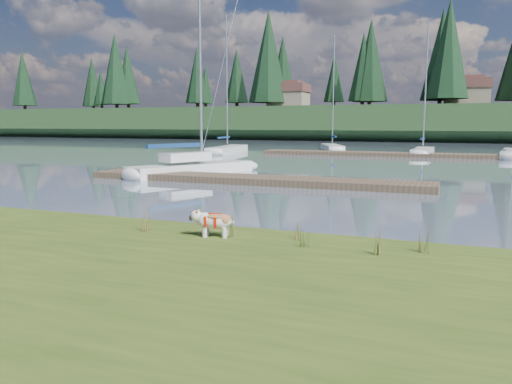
% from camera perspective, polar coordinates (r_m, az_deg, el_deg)
% --- Properties ---
extents(ground, '(200.00, 200.00, 0.00)m').
position_cam_1_polar(ground, '(42.04, 15.56, 3.96)').
color(ground, gray).
rests_on(ground, ground).
extents(bank, '(60.00, 9.00, 0.35)m').
position_cam_1_polar(bank, '(7.68, -15.75, -11.54)').
color(bank, '#3F5219').
rests_on(bank, ground).
extents(ridge, '(200.00, 20.00, 5.00)m').
position_cam_1_polar(ridge, '(84.83, 18.81, 7.37)').
color(ridge, black).
rests_on(ridge, ground).
extents(bulldog, '(0.93, 0.50, 0.54)m').
position_cam_1_polar(bulldog, '(10.38, -4.82, -3.25)').
color(bulldog, silver).
rests_on(bulldog, bank).
extents(sailboat_main, '(4.80, 8.12, 11.84)m').
position_cam_1_polar(sailboat_main, '(26.76, -6.31, 3.00)').
color(sailboat_main, silver).
rests_on(sailboat_main, ground).
extents(dock_near, '(16.00, 2.00, 0.30)m').
position_cam_1_polar(dock_near, '(22.52, -0.56, 1.43)').
color(dock_near, '#4C3D2C').
rests_on(dock_near, ground).
extents(dock_far, '(26.00, 2.20, 0.30)m').
position_cam_1_polar(dock_far, '(41.87, 18.29, 4.04)').
color(dock_far, '#4C3D2C').
rests_on(dock_far, ground).
extents(sailboat_bg_0, '(2.65, 8.64, 12.27)m').
position_cam_1_polar(sailboat_bg_0, '(46.42, -2.99, 4.98)').
color(sailboat_bg_0, silver).
rests_on(sailboat_bg_0, ground).
extents(sailboat_bg_1, '(3.99, 7.38, 11.05)m').
position_cam_1_polar(sailboat_bg_1, '(49.87, 8.60, 5.11)').
color(sailboat_bg_1, silver).
rests_on(sailboat_bg_1, ground).
extents(sailboat_bg_2, '(1.61, 7.26, 10.94)m').
position_cam_1_polar(sailboat_bg_2, '(44.87, 18.59, 4.49)').
color(sailboat_bg_2, silver).
rests_on(sailboat_bg_2, ground).
extents(weed_0, '(0.17, 0.14, 0.59)m').
position_cam_1_polar(weed_0, '(10.27, -2.95, -3.87)').
color(weed_0, '#475B23').
rests_on(weed_0, bank).
extents(weed_1, '(0.17, 0.14, 0.44)m').
position_cam_1_polar(weed_1, '(10.13, 5.15, -4.42)').
color(weed_1, '#475B23').
rests_on(weed_1, bank).
extents(weed_2, '(0.17, 0.14, 0.61)m').
position_cam_1_polar(weed_2, '(9.22, 14.15, -5.42)').
color(weed_2, '#475B23').
rests_on(weed_2, bank).
extents(weed_3, '(0.17, 0.14, 0.66)m').
position_cam_1_polar(weed_3, '(11.12, -12.52, -3.00)').
color(weed_3, '#475B23').
rests_on(weed_3, bank).
extents(weed_4, '(0.17, 0.14, 0.49)m').
position_cam_1_polar(weed_4, '(9.58, 5.70, -5.02)').
color(weed_4, '#475B23').
rests_on(weed_4, bank).
extents(weed_5, '(0.17, 0.14, 0.64)m').
position_cam_1_polar(weed_5, '(9.59, 18.77, -5.02)').
color(weed_5, '#475B23').
rests_on(weed_5, bank).
extents(mud_lip, '(60.00, 0.50, 0.14)m').
position_cam_1_polar(mud_lip, '(11.37, -2.12, -5.44)').
color(mud_lip, '#33281C').
rests_on(mud_lip, ground).
extents(conifer_0, '(5.72, 5.72, 14.15)m').
position_cam_1_polar(conifer_0, '(99.15, -15.76, 13.39)').
color(conifer_0, '#382619').
rests_on(conifer_0, ridge).
extents(conifer_1, '(4.40, 4.40, 11.30)m').
position_cam_1_polar(conifer_1, '(94.30, -6.74, 13.09)').
color(conifer_1, '#382619').
rests_on(conifer_1, ridge).
extents(conifer_2, '(6.60, 6.60, 16.05)m').
position_cam_1_polar(conifer_2, '(85.68, 1.42, 15.19)').
color(conifer_2, '#382619').
rests_on(conifer_2, ridge).
extents(conifer_3, '(4.84, 4.84, 12.25)m').
position_cam_1_polar(conifer_3, '(85.44, 12.15, 13.82)').
color(conifer_3, '#382619').
rests_on(conifer_3, ridge).
extents(conifer_4, '(6.16, 6.16, 15.10)m').
position_cam_1_polar(conifer_4, '(78.42, 21.15, 15.02)').
color(conifer_4, '#382619').
rests_on(conifer_4, ridge).
extents(house_0, '(6.30, 5.30, 4.65)m').
position_cam_1_polar(house_0, '(86.02, 3.78, 10.98)').
color(house_0, gray).
rests_on(house_0, ridge).
extents(house_1, '(6.30, 5.30, 4.65)m').
position_cam_1_polar(house_1, '(82.86, 23.10, 10.49)').
color(house_1, gray).
rests_on(house_1, ridge).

